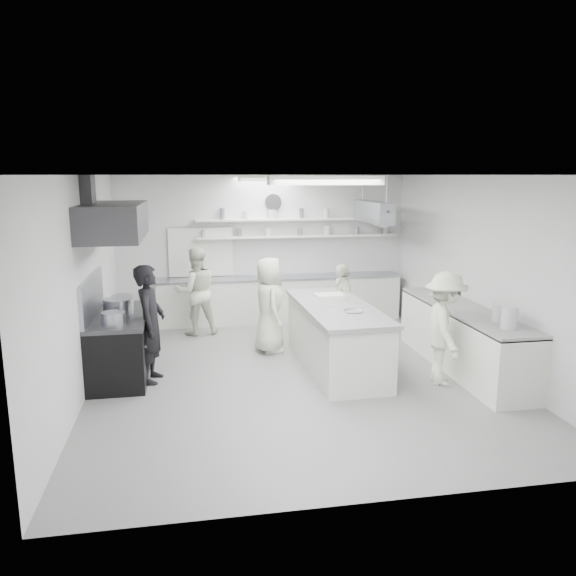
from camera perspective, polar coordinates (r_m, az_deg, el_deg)
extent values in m
cube|color=gray|center=(8.68, 0.70, -8.82)|extent=(6.00, 7.00, 0.02)
cube|color=silver|center=(8.14, 0.76, 11.54)|extent=(6.00, 7.00, 0.02)
cube|color=silver|center=(11.69, -2.51, 4.09)|extent=(6.00, 0.04, 3.00)
cube|color=silver|center=(4.98, 8.37, -6.19)|extent=(6.00, 0.04, 3.00)
cube|color=silver|center=(8.27, -20.15, 0.30)|extent=(0.04, 7.00, 3.00)
cube|color=silver|center=(9.31, 19.18, 1.56)|extent=(0.04, 7.00, 3.00)
cube|color=black|center=(8.84, -16.68, -5.80)|extent=(0.80, 1.80, 0.90)
cube|color=#3A3A3D|center=(8.49, -17.42, 6.56)|extent=(0.85, 2.00, 0.50)
cube|color=white|center=(11.63, -0.80, -1.15)|extent=(5.00, 0.60, 0.92)
cube|color=white|center=(11.65, 0.99, 5.31)|extent=(4.20, 0.26, 0.04)
cube|color=white|center=(11.62, 1.00, 7.03)|extent=(4.20, 0.26, 0.04)
cube|color=black|center=(11.58, -8.89, 3.65)|extent=(1.30, 0.04, 1.00)
cylinder|color=white|center=(11.60, -1.53, 8.75)|extent=(0.32, 0.05, 0.32)
cube|color=white|center=(9.20, 17.45, -5.03)|extent=(0.74, 3.30, 0.94)
cube|color=#999EA7|center=(11.00, 8.71, 7.70)|extent=(0.30, 1.60, 0.40)
cube|color=white|center=(6.38, 3.86, 10.90)|extent=(1.30, 0.25, 0.10)
cube|color=white|center=(9.92, -1.25, 11.12)|extent=(1.30, 0.25, 0.10)
cube|color=white|center=(8.84, 4.92, -5.12)|extent=(1.05, 2.65, 0.97)
cylinder|color=#999EA7|center=(8.70, -16.90, -1.96)|extent=(0.44, 0.44, 0.29)
imported|color=black|center=(8.39, -13.88, -3.57)|extent=(0.51, 0.69, 1.74)
imported|color=silver|center=(10.72, -9.38, -0.33)|extent=(0.92, 0.77, 1.67)
imported|color=silver|center=(9.54, -1.93, -1.75)|extent=(0.59, 0.84, 1.64)
imported|color=silver|center=(9.97, 5.51, -1.71)|extent=(0.41, 0.88, 1.47)
imported|color=silver|center=(8.38, 15.70, -3.99)|extent=(0.82, 1.17, 1.65)
imported|color=#999EA7|center=(8.32, 6.70, -2.52)|extent=(0.30, 0.30, 0.07)
imported|color=white|center=(8.33, 4.44, -2.49)|extent=(0.20, 0.20, 0.06)
imported|color=white|center=(9.87, 14.82, -0.78)|extent=(0.29, 0.29, 0.06)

